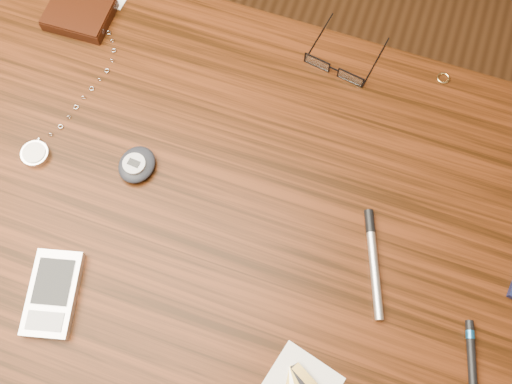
% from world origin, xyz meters
% --- Properties ---
extents(ground, '(3.80, 3.80, 0.00)m').
position_xyz_m(ground, '(0.00, 0.00, 0.00)').
color(ground, '#472814').
rests_on(ground, ground).
extents(desk, '(1.00, 0.70, 0.75)m').
position_xyz_m(desk, '(0.00, 0.00, 0.65)').
color(desk, '#3C1909').
rests_on(desk, ground).
extents(wallet_and_card, '(0.11, 0.13, 0.02)m').
position_xyz_m(wallet_and_card, '(-0.34, 0.24, 0.76)').
color(wallet_and_card, black).
rests_on(wallet_and_card, desk).
extents(eyeglasses, '(0.12, 0.12, 0.02)m').
position_xyz_m(eyeglasses, '(0.09, 0.28, 0.76)').
color(eyeglasses, black).
rests_on(eyeglasses, desk).
extents(gold_ring, '(0.03, 0.03, 0.00)m').
position_xyz_m(gold_ring, '(0.26, 0.32, 0.75)').
color(gold_ring, '#EDC577').
rests_on(gold_ring, desk).
extents(pocket_watch, '(0.07, 0.30, 0.01)m').
position_xyz_m(pocket_watch, '(-0.29, -0.01, 0.76)').
color(pocket_watch, '#BAB9BD').
rests_on(pocket_watch, desk).
extents(pda_phone, '(0.09, 0.13, 0.02)m').
position_xyz_m(pda_phone, '(-0.17, -0.20, 0.76)').
color(pda_phone, '#B3B3B8').
rests_on(pda_phone, desk).
extents(pedometer, '(0.06, 0.06, 0.03)m').
position_xyz_m(pedometer, '(-0.14, 0.02, 0.76)').
color(pedometer, black).
rests_on(pedometer, desk).
extents(silver_pen, '(0.07, 0.15, 0.01)m').
position_xyz_m(silver_pen, '(0.23, -0.00, 0.76)').
color(silver_pen, silver).
rests_on(silver_pen, desk).
extents(black_blue_pen, '(0.03, 0.08, 0.01)m').
position_xyz_m(black_blue_pen, '(0.39, -0.08, 0.76)').
color(black_blue_pen, black).
rests_on(black_blue_pen, desk).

